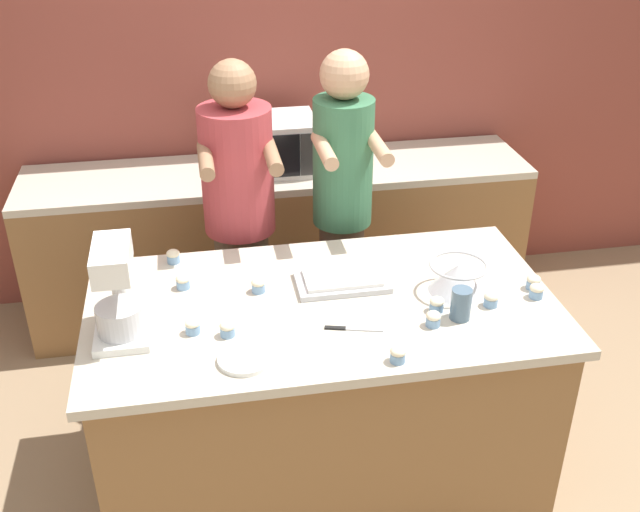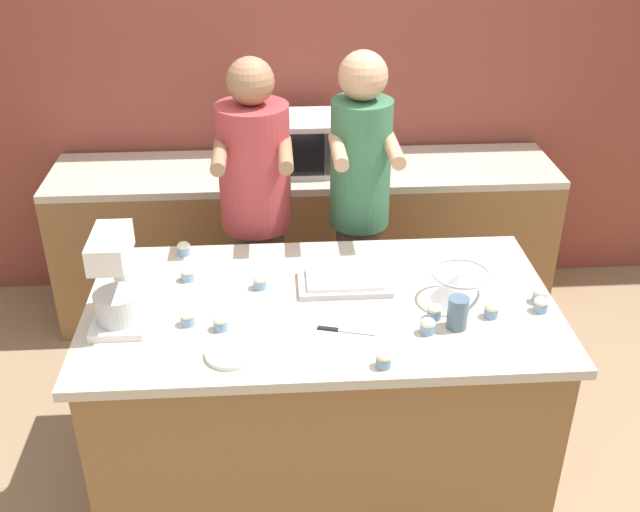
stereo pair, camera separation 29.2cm
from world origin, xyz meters
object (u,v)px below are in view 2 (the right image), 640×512
Objects in this scene: mixing_bowl at (460,285)px; cupcake_3 at (188,317)px; cupcake_6 at (384,359)px; knife at (342,331)px; cupcake_1 at (540,295)px; cupcake_8 at (184,248)px; cupcake_0 at (434,311)px; person_right at (359,212)px; cupcake_4 at (188,274)px; cupcake_10 at (427,326)px; microwave_oven at (302,143)px; cupcake_5 at (541,304)px; small_plate at (232,353)px; person_left at (257,222)px; baking_tray at (344,282)px; drinking_glass at (458,313)px; cupcake_2 at (491,310)px; cupcake_9 at (260,281)px; stand_mixer at (116,283)px; cupcake_7 at (221,322)px.

mixing_bowl reaches higher than cupcake_3.
knife is at bearing 119.08° from cupcake_6.
cupcake_8 is (-1.44, 0.48, 0.00)m from cupcake_1.
cupcake_0 is at bearing -29.60° from cupcake_8.
cupcake_4 is at bearing -145.31° from person_right.
cupcake_1 is at bearing 20.80° from cupcake_10.
microwave_oven is 7.27× the size of cupcake_5.
cupcake_3 reaches higher than small_plate.
baking_tray is at bearing -59.66° from person_left.
cupcake_2 is (0.15, 0.06, -0.03)m from drinking_glass.
cupcake_10 reaches higher than baking_tray.
cupcake_2 is (0.58, 0.06, 0.03)m from knife.
cupcake_1 is at bearing 22.71° from drinking_glass.
cupcake_9 is at bearing 128.12° from cupcake_6.
drinking_glass is 2.09× the size of cupcake_5.
person_right reaches higher than baking_tray.
cupcake_4 and cupcake_8 have the same top height.
person_right is at bearing 87.80° from cupcake_6.
cupcake_3 is at bearing -137.77° from cupcake_9.
cupcake_3 is at bearing -130.81° from person_right.
cupcake_8 is (-0.24, 0.75, 0.02)m from small_plate.
cupcake_0 is 1.15m from cupcake_8.
stand_mixer is at bearing -121.67° from person_left.
drinking_glass reaches higher than cupcake_2.
cupcake_2 is 1.16m from cupcake_3.
cupcake_5 is 1.52m from cupcake_8.
cupcake_4 is (-0.53, -1.16, -0.12)m from microwave_oven.
cupcake_6 is at bearing -48.06° from cupcake_8.
cupcake_3 is (-0.62, -0.24, 0.01)m from baking_tray.
small_plate is (-0.89, -0.31, -0.06)m from mixing_bowl.
person_right reaches higher than cupcake_8.
cupcake_10 is (-0.26, -0.09, 0.00)m from cupcake_2.
cupcake_3 is 0.13m from cupcake_7.
cupcake_1 is 1.00× the size of cupcake_3.
stand_mixer is at bearing -110.60° from cupcake_8.
cupcake_5 is (0.30, -0.11, -0.04)m from mixing_bowl.
baking_tray is at bearing 21.48° from cupcake_3.
cupcake_10 is at bearing -161.11° from cupcake_2.
baking_tray is 6.19× the size of cupcake_8.
microwave_oven is at bearing 113.57° from cupcake_2.
person_right is 27.78× the size of cupcake_1.
cupcake_3 is (0.25, -0.05, -0.13)m from stand_mixer.
cupcake_2 is (0.98, 0.18, 0.02)m from small_plate.
baking_tray is at bearing 153.96° from cupcake_2.
cupcake_1 is (0.63, -0.79, 0.00)m from person_right.
microwave_oven is at bearing 58.97° from cupcake_8.
cupcake_5 and cupcake_10 have the same top height.
microwave_oven is 1.10m from cupcake_8.
small_plate is at bearing -172.67° from cupcake_10.
stand_mixer is 1.42m from cupcake_2.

